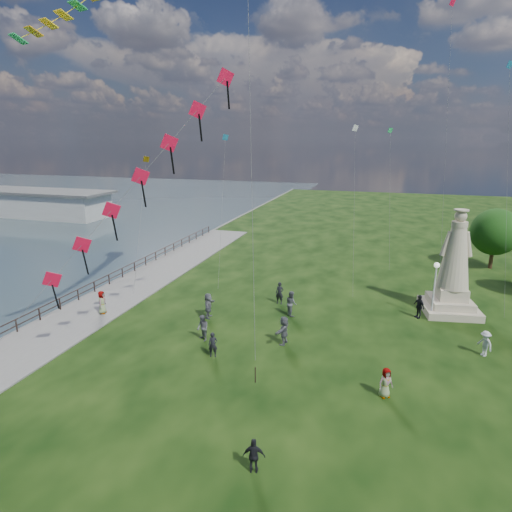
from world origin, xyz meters
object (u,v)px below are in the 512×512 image
(person_3, at_px, (254,456))
(pier_pavilion, at_px, (29,202))
(person_9, at_px, (419,306))
(person_5, at_px, (208,305))
(person_7, at_px, (291,303))
(person_0, at_px, (213,345))
(statue, at_px, (453,275))
(lamppost, at_px, (435,278))
(person_4, at_px, (386,383))
(person_1, at_px, (203,328))
(person_6, at_px, (280,293))
(person_11, at_px, (284,330))
(person_8, at_px, (485,344))
(person_10, at_px, (102,304))

(person_3, bearing_deg, pier_pavilion, -50.30)
(person_3, distance_m, person_9, 18.85)
(person_5, relative_size, person_7, 1.00)
(person_0, bearing_deg, statue, 21.16)
(pier_pavilion, xyz_separation_m, lamppost, (62.08, -27.24, 1.15))
(lamppost, relative_size, person_3, 2.83)
(lamppost, xyz_separation_m, person_9, (-0.89, -0.21, -2.13))
(person_5, height_order, person_7, person_7)
(person_4, bearing_deg, person_1, 130.42)
(statue, relative_size, person_0, 5.09)
(person_4, bearing_deg, pier_pavilion, 112.48)
(person_6, bearing_deg, person_1, -109.76)
(person_5, distance_m, person_11, 6.56)
(person_8, relative_size, person_10, 0.92)
(person_11, bearing_deg, person_7, -164.65)
(pier_pavilion, height_order, person_4, pier_pavilion)
(person_3, relative_size, person_8, 0.93)
(person_9, bearing_deg, person_0, -88.14)
(statue, distance_m, lamppost, 2.06)
(lamppost, height_order, person_7, lamppost)
(person_6, bearing_deg, person_8, -15.37)
(person_1, relative_size, person_5, 0.92)
(person_4, height_order, person_11, person_11)
(person_6, bearing_deg, pier_pavilion, 154.31)
(pier_pavilion, height_order, person_7, pier_pavilion)
(person_5, bearing_deg, pier_pavilion, 47.69)
(person_7, bearing_deg, person_1, 105.90)
(person_3, bearing_deg, person_10, -47.48)
(statue, bearing_deg, lamppost, -140.59)
(person_4, height_order, person_6, person_6)
(person_4, bearing_deg, person_9, 44.36)
(lamppost, bearing_deg, person_9, -166.91)
(person_7, height_order, person_8, person_7)
(person_7, bearing_deg, person_5, 75.81)
(person_8, distance_m, person_10, 25.47)
(person_0, relative_size, person_10, 0.88)
(person_0, distance_m, person_4, 9.85)
(person_3, xyz_separation_m, person_8, (10.28, 12.75, 0.05))
(person_5, height_order, person_6, person_5)
(person_3, xyz_separation_m, person_10, (-15.15, 11.34, 0.12))
(statue, distance_m, person_5, 17.87)
(person_1, xyz_separation_m, person_6, (3.14, 7.54, 0.02))
(pier_pavilion, height_order, person_9, pier_pavilion)
(person_10, bearing_deg, person_8, -100.54)
(person_3, bearing_deg, person_9, -122.05)
(person_0, bearing_deg, person_5, 98.24)
(person_0, relative_size, person_6, 0.87)
(pier_pavilion, height_order, person_1, pier_pavilion)
(person_0, distance_m, person_9, 15.29)
(person_7, bearing_deg, person_3, 152.02)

